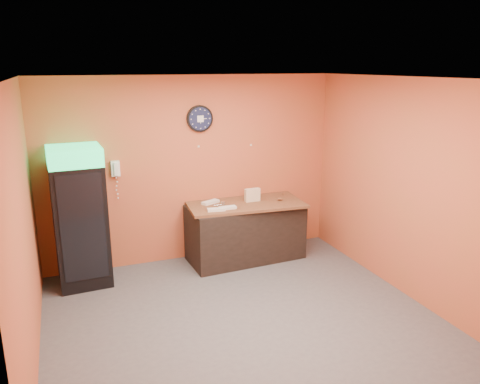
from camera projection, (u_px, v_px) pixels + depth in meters
name	position (u px, v px, depth m)	size (l,w,h in m)	color
floor	(240.00, 316.00, 5.65)	(4.50, 4.50, 0.00)	#47474C
back_wall	(193.00, 170.00, 7.08)	(4.50, 0.02, 2.80)	#C15136
left_wall	(23.00, 230.00, 4.50)	(0.02, 4.00, 2.80)	#C15136
right_wall	(402.00, 187.00, 6.06)	(0.02, 4.00, 2.80)	#C15136
ceiling	(240.00, 78.00, 4.91)	(4.50, 4.00, 0.02)	white
beverage_cooler	(80.00, 219.00, 6.26)	(0.70, 0.71, 1.91)	black
prep_counter	(245.00, 232.00, 7.23)	(1.74, 0.77, 0.87)	black
wall_clock	(200.00, 119.00, 6.89)	(0.40, 0.06, 0.40)	black
wall_phone	(115.00, 169.00, 6.60)	(0.12, 0.11, 0.22)	white
butcher_paper	(245.00, 204.00, 7.11)	(1.75, 0.87, 0.04)	brown
sub_roll_stack	(252.00, 195.00, 7.15)	(0.24, 0.09, 0.20)	beige
wrapped_sandwich_left	(216.00, 210.00, 6.70)	(0.25, 0.10, 0.04)	silver
wrapped_sandwich_mid	(228.00, 208.00, 6.79)	(0.25, 0.10, 0.04)	silver
wrapped_sandwich_right	(210.00, 202.00, 7.06)	(0.28, 0.11, 0.04)	silver
kitchen_tool	(223.00, 203.00, 6.97)	(0.06, 0.06, 0.06)	silver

